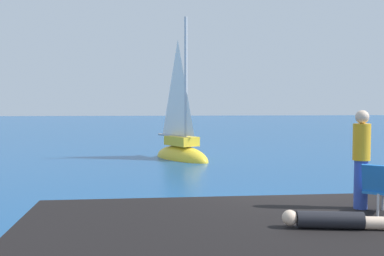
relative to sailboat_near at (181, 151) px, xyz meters
name	(u,v)px	position (x,y,z in m)	size (l,w,h in m)	color
ground_plane	(290,224)	(1.50, -11.19, -0.38)	(160.00, 160.00, 0.00)	navy
shore_ledge	(289,246)	(0.62, -13.86, 0.03)	(8.01, 3.52, 0.81)	black
boulder_seaward	(357,229)	(2.72, -11.71, -0.38)	(1.37, 1.09, 0.75)	black
sailboat_near	(181,151)	(0.00, 0.00, 0.00)	(2.91, 3.77, 6.93)	yellow
person_sunbather	(340,221)	(1.16, -14.43, 0.55)	(1.75, 0.49, 0.25)	black
person_standing	(361,156)	(2.00, -13.30, 1.30)	(0.28, 0.28, 1.62)	#334CB2
beach_chair	(380,186)	(2.11, -13.70, 0.88)	(0.74, 0.76, 0.80)	blue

